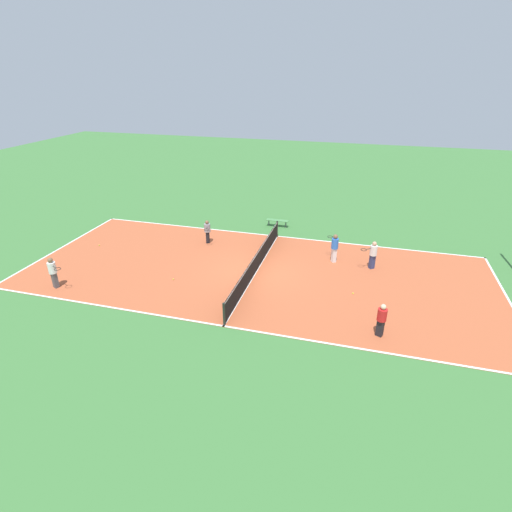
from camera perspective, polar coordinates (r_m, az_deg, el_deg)
The scene contains 13 objects.
ground_plane at distance 20.30m, azimuth 0.00°, elevation -2.30°, with size 80.00×80.00×0.00m, color #3D7538.
court_surface at distance 20.29m, azimuth 0.00°, elevation -2.27°, with size 9.88×23.34×0.02m.
tennis_net at distance 20.05m, azimuth 0.00°, elevation -0.94°, with size 9.68×0.10×1.01m.
bench at distance 26.03m, azimuth 3.07°, elevation 5.01°, with size 0.36×1.43×0.45m.
player_far_white at distance 21.12m, azimuth 16.37°, elevation 0.37°, with size 0.81×0.95×1.49m.
player_near_white at distance 20.75m, azimuth -27.03°, elevation -1.91°, with size 0.69×0.99×1.52m.
player_near_blue at distance 21.33m, azimuth 11.16°, elevation 1.36°, with size 0.97×0.76×1.57m.
player_baseline_gray at distance 23.50m, azimuth -6.96°, elevation 3.65°, with size 0.99×0.62×1.38m.
player_coach_red at distance 16.03m, azimuth 17.50°, elevation -8.49°, with size 0.47×0.47×1.40m.
tennis_ball_near_net at distance 22.63m, azimuth 1.77°, elevation 0.90°, with size 0.07×0.07×0.07m, color #CCE033.
tennis_ball_midcourt at distance 19.91m, azimuth -11.72°, elevation -3.27°, with size 0.07×0.07×0.07m, color #CCE033.
tennis_ball_far_baseline at distance 24.92m, azimuth -21.50°, elevation 1.44°, with size 0.07×0.07×0.07m, color #CCE033.
tennis_ball_left_sideline at distance 18.88m, azimuth 13.68°, elevation -5.19°, with size 0.07×0.07×0.07m, color #CCE033.
Camera 1 is at (17.32, 4.80, 9.43)m, focal length 28.00 mm.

